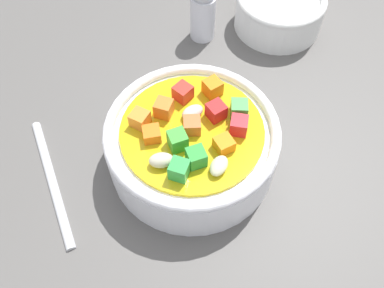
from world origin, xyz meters
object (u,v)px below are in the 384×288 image
side_bowl_small (279,10)px  pepper_shaker (203,10)px  spoon (64,227)px  soup_bowl_main (192,143)px

side_bowl_small → pepper_shaker: (-6.58, -6.87, 1.40)cm
side_bowl_small → spoon: bearing=-93.5°
soup_bowl_main → pepper_shaker: size_ratio=2.11×
soup_bowl_main → side_bowl_small: (-2.92, 22.33, -0.67)cm
pepper_shaker → spoon: bearing=-80.9°
spoon → pepper_shaker: size_ratio=2.85×
spoon → side_bowl_small: (2.11, 34.89, 1.94)cm
side_bowl_small → pepper_shaker: bearing=-133.7°
soup_bowl_main → pepper_shaker: bearing=121.6°
soup_bowl_main → spoon: bearing=-111.9°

